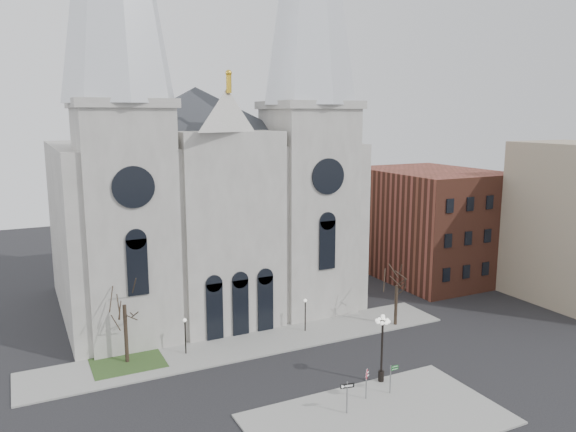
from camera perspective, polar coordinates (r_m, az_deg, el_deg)
name	(u,v)px	position (r m, az deg, el deg)	size (l,w,h in m)	color
ground	(306,398)	(44.49, 1.87, -17.96)	(160.00, 160.00, 0.00)	black
sidewalk_near	(378,419)	(42.14, 9.11, -19.71)	(18.00, 10.00, 0.14)	gray
sidewalk_far	(251,344)	(53.45, -3.83, -12.85)	(40.00, 6.00, 0.14)	gray
grass_patch	(127,362)	(51.58, -16.00, -14.11)	(6.00, 5.00, 0.18)	#304E21
cathedral	(206,139)	(60.37, -8.38, 7.73)	(33.00, 26.66, 54.00)	#99958F
bg_building_brick	(430,223)	(75.83, 14.18, -0.72)	(14.00, 18.00, 14.00)	brown
tree_left	(124,301)	(49.61, -16.31, -8.31)	(3.20, 3.20, 7.50)	black
tree_right	(397,283)	(57.40, 10.98, -6.71)	(3.20, 3.20, 6.00)	black
ped_lamp_left	(185,330)	(51.25, -10.41, -11.32)	(0.32, 0.32, 3.26)	black
ped_lamp_right	(305,309)	(55.42, 1.77, -9.47)	(0.32, 0.32, 3.26)	black
stop_sign	(366,377)	(43.65, 7.97, -15.91)	(0.80, 0.37, 2.39)	slate
globe_lamp	(382,340)	(45.68, 9.55, -12.27)	(1.22, 1.22, 5.57)	black
one_way_sign	(347,392)	(41.70, 6.03, -17.38)	(1.03, 0.23, 2.37)	slate
street_name_sign	(391,377)	(44.91, 10.45, -15.74)	(0.72, 0.09, 2.26)	slate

